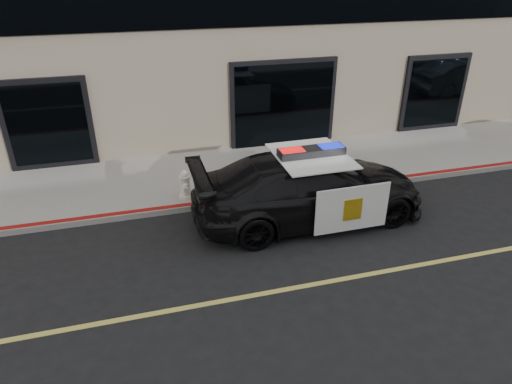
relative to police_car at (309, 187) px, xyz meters
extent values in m
plane|color=black|center=(1.85, -2.44, -0.82)|extent=(120.00, 120.00, 0.00)
cube|color=gray|center=(1.85, 2.81, -0.74)|extent=(60.00, 3.50, 0.15)
imported|color=black|center=(0.00, 0.00, -0.01)|extent=(2.35, 5.59, 1.61)
cube|color=white|center=(0.54, -1.15, -0.04)|extent=(1.72, 0.06, 1.07)
cube|color=white|center=(0.52, 1.16, -0.04)|extent=(1.72, 0.06, 1.07)
cube|color=white|center=(0.00, 0.00, 0.81)|extent=(1.63, 1.95, 0.03)
cube|color=gold|center=(0.54, -1.18, -0.04)|extent=(0.43, 0.02, 0.51)
cube|color=black|center=(0.00, 0.00, 0.90)|extent=(1.55, 0.42, 0.19)
cube|color=red|center=(-0.47, 0.00, 0.91)|extent=(0.54, 0.35, 0.17)
cube|color=#0C19CC|center=(0.47, 0.00, 0.91)|extent=(0.54, 0.35, 0.17)
cylinder|color=white|center=(-2.75, 1.56, -0.63)|extent=(0.34, 0.34, 0.08)
cylinder|color=white|center=(-2.75, 1.56, -0.35)|extent=(0.25, 0.25, 0.47)
cylinder|color=white|center=(-2.75, 1.56, -0.10)|extent=(0.29, 0.29, 0.06)
sphere|color=white|center=(-2.75, 1.56, -0.04)|extent=(0.22, 0.22, 0.22)
cylinder|color=white|center=(-2.75, 1.56, 0.05)|extent=(0.07, 0.07, 0.07)
cylinder|color=white|center=(-2.75, 1.72, -0.29)|extent=(0.12, 0.11, 0.12)
cylinder|color=white|center=(-2.75, 1.40, -0.29)|extent=(0.12, 0.11, 0.12)
cylinder|color=white|center=(-2.75, 1.37, -0.35)|extent=(0.16, 0.13, 0.16)
camera|label=1|loc=(-3.77, -8.90, 4.85)|focal=32.00mm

